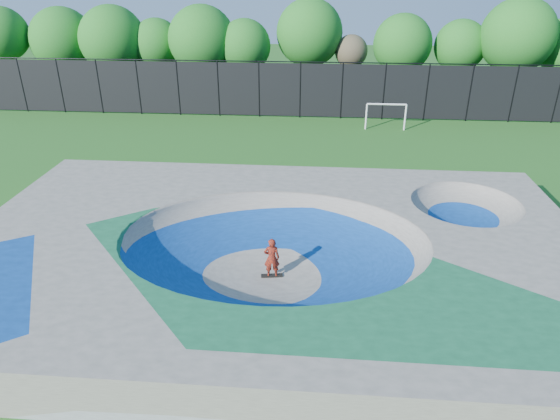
# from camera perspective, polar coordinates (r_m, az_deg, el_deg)

# --- Properties ---
(ground) EXTENTS (120.00, 120.00, 0.00)m
(ground) POSITION_cam_1_polar(r_m,az_deg,el_deg) (18.30, -0.72, -7.22)
(ground) COLOR #1D5317
(ground) RESTS_ON ground
(skate_deck) EXTENTS (22.00, 14.00, 1.50)m
(skate_deck) POSITION_cam_1_polar(r_m,az_deg,el_deg) (17.90, -0.73, -5.21)
(skate_deck) COLOR gray
(skate_deck) RESTS_ON ground
(skater) EXTENTS (0.60, 0.43, 1.54)m
(skater) POSITION_cam_1_polar(r_m,az_deg,el_deg) (17.72, -0.95, -5.50)
(skater) COLOR red
(skater) RESTS_ON ground
(skateboard) EXTENTS (0.80, 0.34, 0.05)m
(skateboard) POSITION_cam_1_polar(r_m,az_deg,el_deg) (18.12, -0.93, -7.51)
(skateboard) COLOR black
(skateboard) RESTS_ON ground
(soccer_goal) EXTENTS (2.74, 0.12, 1.80)m
(soccer_goal) POSITION_cam_1_polar(r_m,az_deg,el_deg) (35.06, 12.04, 10.94)
(soccer_goal) COLOR white
(soccer_goal) RESTS_ON ground
(fence) EXTENTS (48.09, 0.09, 4.04)m
(fence) POSITION_cam_1_polar(r_m,az_deg,el_deg) (37.13, 2.33, 13.65)
(fence) COLOR black
(fence) RESTS_ON ground
(treeline) EXTENTS (52.09, 6.83, 8.15)m
(treeline) POSITION_cam_1_polar(r_m,az_deg,el_deg) (41.82, 1.38, 18.83)
(treeline) COLOR #492D24
(treeline) RESTS_ON ground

